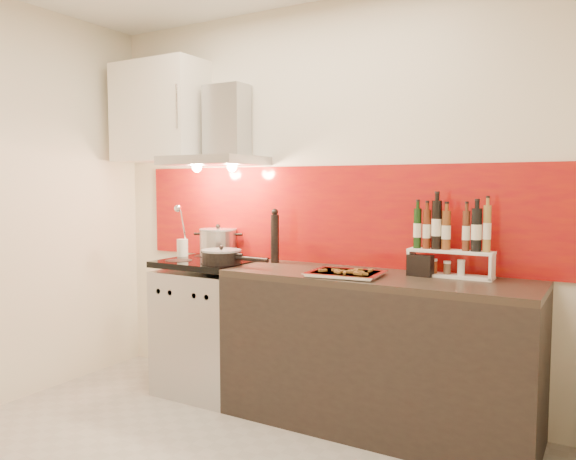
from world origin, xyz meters
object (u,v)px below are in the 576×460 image
Objects in this scene: baking_tray at (346,273)px; pepper_mill at (275,237)px; saute_pan at (222,257)px; counter at (375,352)px; stock_pot at (218,242)px; range_stove at (211,327)px.

pepper_mill is at bearing 157.25° from baking_tray.
saute_pan is 0.38m from pepper_mill.
counter is 1.01m from pepper_mill.
counter is at bearing -8.45° from stock_pot.
counter is 1.13m from saute_pan.
stock_pot reaches higher than saute_pan.
stock_pot is 1.18m from baking_tray.
saute_pan is at bearing -179.25° from baking_tray.
baking_tray reaches higher than range_stove.
saute_pan reaches higher than baking_tray.
pepper_mill is 0.71m from baking_tray.
range_stove is 0.78m from pepper_mill.
pepper_mill is at bearing 20.10° from range_stove.
saute_pan reaches higher than counter.
range_stove is at bearing 147.94° from saute_pan.
range_stove is 1.20m from counter.
pepper_mill is at bearing 169.05° from counter.
pepper_mill is (0.42, 0.16, 0.63)m from range_stove.
baking_tray is at bearing -22.75° from pepper_mill.
baking_tray is at bearing -139.56° from counter.
counter is at bearing 0.23° from range_stove.
range_stove is 3.40× the size of stock_pot.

